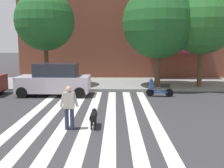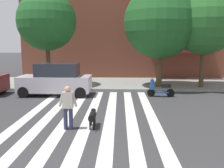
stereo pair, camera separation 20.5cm
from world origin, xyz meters
The scene contains 10 objects.
ground_plane centered at (0.00, 6.60, 0.00)m, with size 160.00×160.00×0.00m, color #353538.
sidewalk_far centered at (0.00, 16.20, 0.07)m, with size 80.00×6.00×0.15m, color gray.
crosswalk_stripes centered at (0.21, 6.60, 0.00)m, with size 5.85×12.60×0.01m.
parked_car_behind_first centered at (-2.41, 11.77, 0.96)m, with size 4.37×1.91×1.98m.
parked_scooter centered at (3.98, 11.50, 0.48)m, with size 1.63×0.50×1.11m.
street_tree_nearest centered at (-3.60, 14.51, 4.72)m, with size 4.13×4.13×6.64m.
street_tree_middle centered at (4.28, 14.31, 4.61)m, with size 5.00×5.00×6.97m.
street_tree_further centered at (7.23, 14.30, 4.73)m, with size 4.66×4.66×6.92m.
pedestrian_dog_walker centered at (-0.39, 5.36, 0.93)m, with size 0.70×0.24×1.64m.
dog_on_leash centered at (0.49, 5.63, 0.44)m, with size 0.27×1.11×0.65m.
Camera 2 is at (1.51, -3.90, 3.17)m, focal length 41.66 mm.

